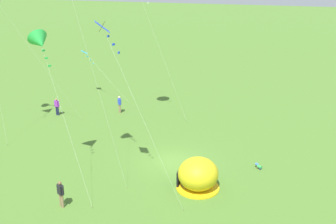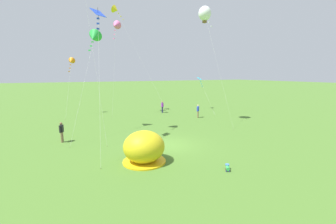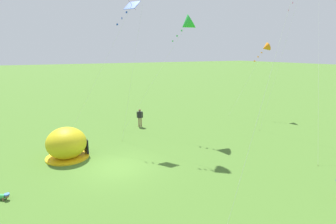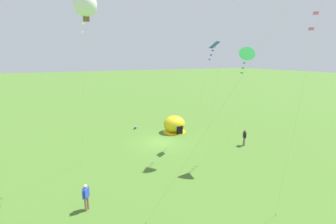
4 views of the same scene
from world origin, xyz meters
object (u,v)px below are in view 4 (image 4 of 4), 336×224
Objects in this scene: toddler_crawling at (135,127)px; person_strolling at (244,137)px; kite_blue at (214,48)px; popup_tent at (174,124)px; person_center_field at (86,196)px; kite_green at (246,57)px; kite_white at (85,4)px.

person_strolling reaches higher than toddler_crawling.
toddler_crawling is at bearing -57.26° from kite_blue.
popup_tent reaches higher than person_center_field.
person_center_field is at bearing 4.54° from kite_green.
kite_blue is at bearing -30.39° from person_strolling.
person_strolling is 0.17× the size of kite_green.
popup_tent is 8.55m from person_strolling.
kite_blue is at bearing 122.74° from toddler_crawling.
person_center_field is 15.23m from kite_green.
toddler_crawling is 0.04× the size of kite_white.
person_center_field is at bearing 43.73° from popup_tent.
popup_tent reaches higher than person_strolling.
kite_blue is at bearing -94.20° from kite_green.
kite_white is (10.46, 8.51, 11.27)m from popup_tent.
toddler_crawling is 0.05× the size of kite_blue.
kite_white reaches higher than kite_green.
person_center_field is at bearing 62.53° from toddler_crawling.
kite_green reaches higher than popup_tent.
kite_blue is at bearing -156.31° from person_center_field.
kite_green is (3.49, 2.91, 8.20)m from person_strolling.
person_strolling is 9.77m from kite_blue.
person_strolling is at bearing -140.15° from kite_green.
person_strolling is at bearing 123.47° from popup_tent.
toddler_crawling is at bearing -50.37° from person_strolling.
kite_green reaches higher than person_center_field.
kite_green is 4.84m from kite_blue.
toddler_crawling is at bearing -68.67° from kite_green.
kite_white is (11.69, -1.53, 3.10)m from kite_green.
person_strolling is (-8.75, 10.56, 0.79)m from toddler_crawling.
person_center_field is 16.97m from kite_blue.
toddler_crawling is at bearing -118.30° from kite_white.
popup_tent is 1.63× the size of person_center_field.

